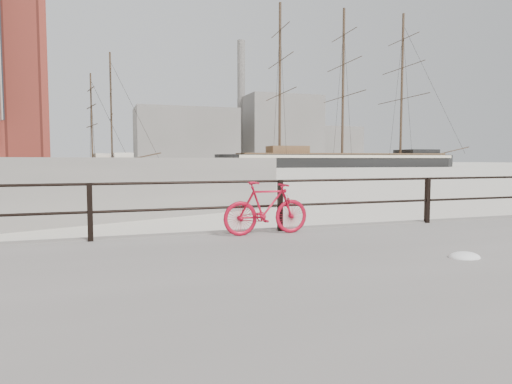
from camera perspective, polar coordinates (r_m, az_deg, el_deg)
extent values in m
plane|color=white|center=(10.96, 20.01, -5.34)|extent=(400.00, 400.00, 0.00)
imported|color=#AE0B23|center=(8.48, 1.29, -2.01)|extent=(1.66, 0.28, 1.00)
ellipsoid|color=white|center=(7.21, 24.62, -6.81)|extent=(0.47, 0.37, 0.17)
cube|color=gray|center=(150.97, -8.77, 6.83)|extent=(32.00, 18.00, 18.00)
cube|color=gray|center=(165.70, 3.01, 7.67)|extent=(26.00, 20.00, 24.00)
cube|color=gray|center=(179.75, 9.25, 5.75)|extent=(20.00, 16.00, 14.00)
cylinder|color=gray|center=(166.97, -1.86, 11.09)|extent=(2.80, 2.80, 44.00)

